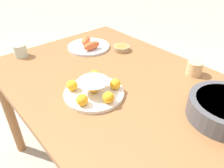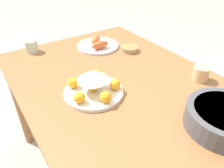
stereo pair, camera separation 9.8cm
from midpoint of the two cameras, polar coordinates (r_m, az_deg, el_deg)
The scene contains 6 objects.
dining_table at distance 1.08m, azimuth 7.08°, elevation -5.24°, with size 1.47×0.92×0.73m.
cake_plate at distance 0.97m, azimuth -1.97°, elevation -1.27°, with size 0.27×0.27×0.08m.
sauce_bowl at distance 1.37m, azimuth 6.74°, elevation 9.08°, with size 0.10×0.10×0.03m.
seafood_platter at distance 1.42m, azimuth -1.72°, elevation 10.24°, with size 0.27×0.27×0.06m.
cup_near at distance 1.42m, azimuth -18.42°, elevation 9.31°, with size 0.07×0.07×0.07m.
cup_far at distance 1.17m, azimuth 24.46°, elevation 2.44°, with size 0.08×0.08×0.07m.
Camera 2 is at (0.64, -0.53, 1.32)m, focal length 35.00 mm.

